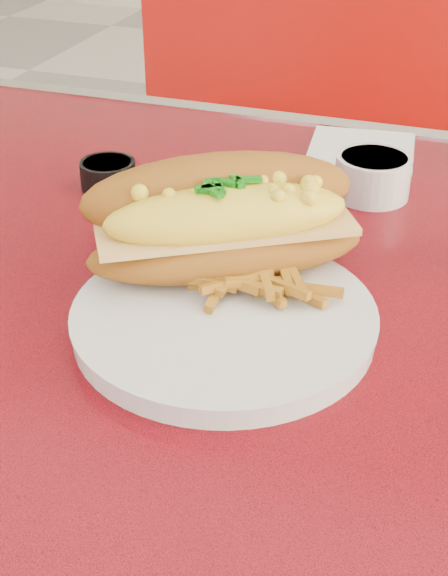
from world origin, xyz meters
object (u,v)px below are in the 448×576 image
(mac_hoagie, at_px, (224,219))
(sauce_cup_left, at_px, (108,173))
(dinner_plate, at_px, (224,319))
(booth_bench_far, at_px, (393,286))
(gravy_ramekin, at_px, (373,175))
(fork, at_px, (288,287))
(diner_table, at_px, (301,416))

(mac_hoagie, distance_m, sauce_cup_left, 0.24)
(dinner_plate, bearing_deg, booth_bench_far, 86.92)
(mac_hoagie, bearing_deg, booth_bench_far, 53.58)
(gravy_ramekin, bearing_deg, fork, -96.66)
(fork, bearing_deg, sauce_cup_left, 29.02)
(fork, bearing_deg, booth_bench_far, -28.41)
(booth_bench_far, xyz_separation_m, fork, (-0.01, -0.86, 0.50))
(gravy_ramekin, distance_m, sauce_cup_left, 0.29)
(booth_bench_far, distance_m, dinner_plate, 1.03)
(booth_bench_far, bearing_deg, fork, -90.62)
(fork, relative_size, sauce_cup_left, 1.46)
(sauce_cup_left, bearing_deg, fork, -33.19)
(mac_hoagie, height_order, gravy_ramekin, mac_hoagie)
(mac_hoagie, bearing_deg, fork, -45.71)
(diner_table, xyz_separation_m, booth_bench_far, (0.00, 0.81, -0.32))
(dinner_plate, distance_m, fork, 0.07)
(mac_hoagie, xyz_separation_m, sauce_cup_left, (-0.19, 0.15, -0.05))
(sauce_cup_left, bearing_deg, dinner_plate, -45.79)
(booth_bench_far, relative_size, fork, 10.16)
(mac_hoagie, bearing_deg, gravy_ramekin, 36.16)
(diner_table, distance_m, booth_bench_far, 0.87)
(fork, bearing_deg, dinner_plate, 115.56)
(booth_bench_far, height_order, gravy_ramekin, booth_bench_far)
(fork, bearing_deg, gravy_ramekin, -34.45)
(mac_hoagie, distance_m, fork, 0.08)
(booth_bench_far, height_order, fork, booth_bench_far)
(dinner_plate, height_order, sauce_cup_left, sauce_cup_left)
(booth_bench_far, xyz_separation_m, gravy_ramekin, (0.02, -0.61, 0.51))
(sauce_cup_left, bearing_deg, mac_hoagie, -38.35)
(dinner_plate, distance_m, mac_hoagie, 0.09)
(diner_table, distance_m, mac_hoagie, 0.24)
(fork, distance_m, gravy_ramekin, 0.24)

